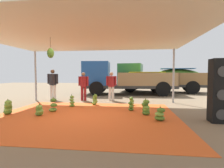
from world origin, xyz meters
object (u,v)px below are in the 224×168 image
Objects in this scene: banana_bunch_0 at (132,101)px; worker_0 at (53,82)px; banana_bunch_6 at (160,115)px; cargo_truck_main at (124,79)px; banana_bunch_8 at (95,100)px; banana_bunch_7 at (146,108)px; worker_1 at (111,84)px; banana_bunch_5 at (53,106)px; banana_bunch_4 at (8,108)px; speaker_stack at (219,91)px; banana_bunch_1 at (131,107)px; banana_bunch_2 at (72,102)px; cargo_truck_far at (158,77)px; banana_bunch_3 at (39,111)px; worker_2 at (84,84)px.

worker_0 is at bearing 164.35° from banana_bunch_0.
cargo_truck_main is (-1.49, 7.15, 0.98)m from banana_bunch_6.
banana_bunch_8 is 4.88m from cargo_truck_main.
worker_1 reaches higher than banana_bunch_7.
banana_bunch_5 is at bearing -111.41° from cargo_truck_main.
speaker_stack is (7.16, -0.15, 0.72)m from banana_bunch_4.
banana_bunch_7 is (0.55, -0.64, 0.09)m from banana_bunch_1.
banana_bunch_7 reaches higher than banana_bunch_2.
cargo_truck_main is at bearing -142.94° from cargo_truck_far.
banana_bunch_1 is at bearing 124.33° from banana_bunch_6.
cargo_truck_far reaches higher than worker_0.
worker_0 is at bearing 148.04° from banana_bunch_7.
worker_0 is 3.42m from worker_1.
banana_bunch_3 is 4.06m from worker_0.
banana_bunch_3 is 4.16m from banana_bunch_6.
worker_1 is (3.42, 0.11, -0.09)m from worker_0.
worker_2 is 6.54m from speaker_stack.
banana_bunch_1 is 0.70× the size of banana_bunch_7.
banana_bunch_1 is 1.65m from banana_bunch_6.
cargo_truck_main and cargo_truck_far have the same top height.
banana_bunch_7 is (3.78, 0.57, 0.07)m from banana_bunch_3.
banana_bunch_4 is at bearing -165.50° from banana_bunch_1.
worker_1 reaches higher than banana_bunch_6.
cargo_truck_main reaches higher than banana_bunch_1.
banana_bunch_7 reaches higher than banana_bunch_6.
worker_2 reaches higher than banana_bunch_6.
banana_bunch_0 is 7.03m from cargo_truck_far.
banana_bunch_0 is 2.79m from banana_bunch_2.
banana_bunch_0 is 0.06× the size of cargo_truck_main.
banana_bunch_1 is 0.93× the size of banana_bunch_6.
banana_bunch_5 is at bearing -96.90° from worker_2.
banana_bunch_4 is 5.12m from worker_1.
banana_bunch_0 is 1.77m from banana_bunch_8.
banana_bunch_0 is at bearing 3.69° from banana_bunch_8.
worker_0 reaches higher than worker_1.
banana_bunch_8 is 1.75m from worker_2.
banana_bunch_0 is 3.54m from banana_bunch_5.
speaker_stack is (5.36, -3.75, 0.04)m from worker_2.
banana_bunch_5 is at bearing -127.84° from banana_bunch_8.
banana_bunch_1 is 3.09m from speaker_stack.
cargo_truck_far is (2.19, 7.86, 1.06)m from banana_bunch_1.
speaker_stack is at bearing -1.23° from banana_bunch_4.
banana_bunch_0 is 4.68m from cargo_truck_main.
speaker_stack is at bearing -26.08° from banana_bunch_1.
banana_bunch_2 is 1.29× the size of banana_bunch_3.
worker_1 is (-2.05, 4.00, 0.75)m from banana_bunch_6.
worker_0 is (-2.80, 1.39, 0.78)m from banana_bunch_8.
banana_bunch_5 reaches higher than banana_bunch_2.
banana_bunch_5 is 3.50m from worker_0.
cargo_truck_far reaches higher than banana_bunch_3.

